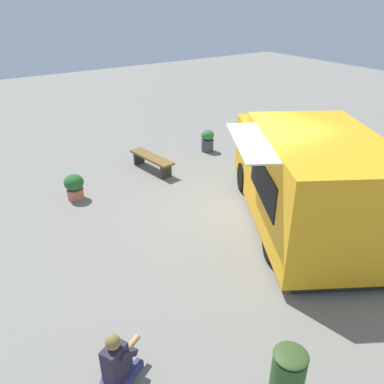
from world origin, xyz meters
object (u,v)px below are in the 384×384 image
food_truck (305,180)px  planter_flowering_far (207,140)px  person_customer (118,364)px  plaza_bench (152,160)px  planter_flowering_near (74,186)px  trash_bin (287,379)px

food_truck → planter_flowering_far: food_truck is taller
person_customer → planter_flowering_far: 8.61m
food_truck → plaza_bench: (1.40, -4.39, -0.74)m
planter_flowering_near → trash_bin: size_ratio=0.72×
planter_flowering_near → food_truck: bearing=134.2°
plaza_bench → trash_bin: trash_bin is taller
plaza_bench → person_customer: bearing=57.8°
plaza_bench → planter_flowering_near: bearing=10.4°
person_customer → planter_flowering_near: (-1.25, -5.40, 0.03)m
food_truck → person_customer: (5.08, 1.45, -0.75)m
trash_bin → person_customer: bearing=-42.4°
planter_flowering_near → planter_flowering_far: 4.77m
planter_flowering_near → planter_flowering_far: bearing=-170.1°
plaza_bench → planter_flowering_far: bearing=-170.5°
planter_flowering_far → trash_bin: size_ratio=0.79×
food_truck → person_customer: food_truck is taller
planter_flowering_near → planter_flowering_far: size_ratio=0.91×
food_truck → planter_flowering_far: 4.90m
food_truck → trash_bin: food_truck is taller
person_customer → plaza_bench: bearing=-122.2°
food_truck → plaza_bench: 4.67m
planter_flowering_near → plaza_bench: size_ratio=0.39×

